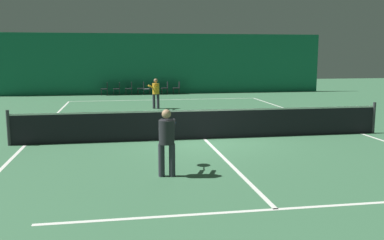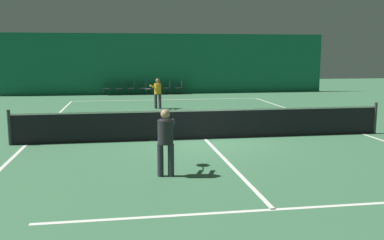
% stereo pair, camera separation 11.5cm
% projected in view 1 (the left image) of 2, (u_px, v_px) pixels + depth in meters
% --- Properties ---
extents(ground_plane, '(60.00, 60.00, 0.00)m').
position_uv_depth(ground_plane, '(204.00, 139.00, 13.78)').
color(ground_plane, '#3D704C').
extents(backdrop_curtain, '(23.00, 0.12, 4.04)m').
position_uv_depth(backdrop_curtain, '(158.00, 64.00, 28.88)').
color(backdrop_curtain, '#196B4C').
rests_on(backdrop_curtain, ground).
extents(court_line_baseline_far, '(11.00, 0.10, 0.00)m').
position_uv_depth(court_line_baseline_far, '(165.00, 100.00, 25.37)').
color(court_line_baseline_far, white).
rests_on(court_line_baseline_far, ground).
extents(court_line_service_far, '(8.25, 0.10, 0.00)m').
position_uv_depth(court_line_service_far, '(177.00, 112.00, 20.01)').
color(court_line_service_far, white).
rests_on(court_line_service_far, ground).
extents(court_line_service_near, '(8.25, 0.10, 0.00)m').
position_uv_depth(court_line_service_near, '(276.00, 209.00, 7.55)').
color(court_line_service_near, white).
rests_on(court_line_service_near, ground).
extents(court_line_sideline_left, '(0.10, 23.80, 0.00)m').
position_uv_depth(court_line_sideline_left, '(25.00, 145.00, 12.86)').
color(court_line_sideline_left, white).
rests_on(court_line_sideline_left, ground).
extents(court_line_sideline_right, '(0.10, 23.80, 0.00)m').
position_uv_depth(court_line_sideline_right, '(361.00, 133.00, 14.71)').
color(court_line_sideline_right, white).
rests_on(court_line_sideline_right, ground).
extents(court_line_centre, '(0.10, 12.80, 0.00)m').
position_uv_depth(court_line_centre, '(204.00, 139.00, 13.78)').
color(court_line_centre, white).
rests_on(court_line_centre, ground).
extents(tennis_net, '(12.00, 0.10, 1.07)m').
position_uv_depth(tennis_net, '(204.00, 123.00, 13.70)').
color(tennis_net, black).
rests_on(tennis_net, ground).
extents(player_near, '(0.56, 1.32, 1.51)m').
position_uv_depth(player_near, '(167.00, 137.00, 9.49)').
color(player_near, '#2D2D38').
rests_on(player_near, ground).
extents(player_far, '(0.98, 1.25, 1.49)m').
position_uv_depth(player_far, '(155.00, 91.00, 21.11)').
color(player_far, '#2D2D38').
rests_on(player_far, ground).
extents(courtside_chair_0, '(0.44, 0.44, 0.84)m').
position_uv_depth(courtside_chair_0, '(105.00, 88.00, 27.99)').
color(courtside_chair_0, '#2D2D2D').
rests_on(courtside_chair_0, ground).
extents(courtside_chair_1, '(0.44, 0.44, 0.84)m').
position_uv_depth(courtside_chair_1, '(118.00, 88.00, 28.12)').
color(courtside_chair_1, '#2D2D2D').
rests_on(courtside_chair_1, ground).
extents(courtside_chair_2, '(0.44, 0.44, 0.84)m').
position_uv_depth(courtside_chair_2, '(130.00, 88.00, 28.25)').
color(courtside_chair_2, '#2D2D2D').
rests_on(courtside_chair_2, ground).
extents(courtside_chair_3, '(0.44, 0.44, 0.84)m').
position_uv_depth(courtside_chair_3, '(142.00, 87.00, 28.39)').
color(courtside_chair_3, '#2D2D2D').
rests_on(courtside_chair_3, ground).
extents(courtside_chair_4, '(0.44, 0.44, 0.84)m').
position_uv_depth(courtside_chair_4, '(154.00, 87.00, 28.52)').
color(courtside_chair_4, '#2D2D2D').
rests_on(courtside_chair_4, ground).
extents(courtside_chair_5, '(0.44, 0.44, 0.84)m').
position_uv_depth(courtside_chair_5, '(166.00, 87.00, 28.65)').
color(courtside_chair_5, '#2D2D2D').
rests_on(courtside_chair_5, ground).
extents(courtside_chair_6, '(0.44, 0.44, 0.84)m').
position_uv_depth(courtside_chair_6, '(177.00, 87.00, 28.79)').
color(courtside_chair_6, '#2D2D2D').
rests_on(courtside_chair_6, ground).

